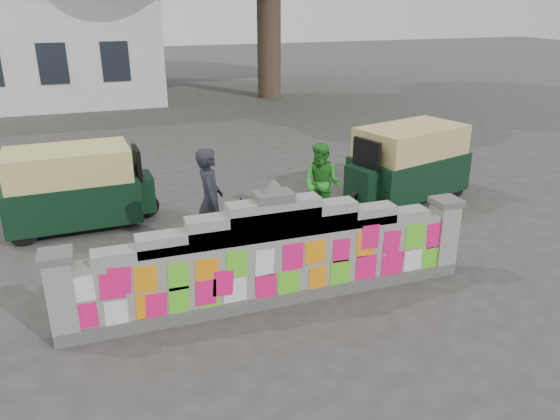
{
  "coord_description": "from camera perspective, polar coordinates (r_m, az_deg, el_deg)",
  "views": [
    {
      "loc": [
        -2.42,
        -7.02,
        4.41
      ],
      "look_at": [
        0.45,
        1.0,
        1.1
      ],
      "focal_mm": 35.0,
      "sensor_mm": 36.0,
      "label": 1
    }
  ],
  "objects": [
    {
      "name": "rickshaw_right",
      "position": [
        12.94,
        13.13,
        4.89
      ],
      "size": [
        3.2,
        2.1,
        1.72
      ],
      "rotation": [
        0.0,
        0.0,
        3.41
      ],
      "color": "black",
      "rests_on": "ground"
    },
    {
      "name": "ground",
      "position": [
        8.63,
        -0.6,
        -9.48
      ],
      "size": [
        100.0,
        100.0,
        0.0
      ],
      "primitive_type": "plane",
      "color": "#383533",
      "rests_on": "ground"
    },
    {
      "name": "cyclist_bike",
      "position": [
        9.6,
        -7.12,
        -2.62
      ],
      "size": [
        2.18,
        1.05,
        1.1
      ],
      "primitive_type": "imported",
      "rotation": [
        0.0,
        0.0,
        1.42
      ],
      "color": "black",
      "rests_on": "ground"
    },
    {
      "name": "parapet_wall",
      "position": [
        8.27,
        -0.61,
        -5.03
      ],
      "size": [
        6.48,
        0.44,
        2.01
      ],
      "color": "#4C4C49",
      "rests_on": "ground"
    },
    {
      "name": "cyclist_rider",
      "position": [
        9.46,
        -7.22,
        -0.5
      ],
      "size": [
        0.55,
        0.74,
        1.87
      ],
      "primitive_type": "imported",
      "rotation": [
        0.0,
        0.0,
        1.42
      ],
      "color": "#22222A",
      "rests_on": "ground"
    },
    {
      "name": "rickshaw_left",
      "position": [
        11.77,
        -20.59,
        2.29
      ],
      "size": [
        3.02,
        1.49,
        1.66
      ],
      "rotation": [
        0.0,
        0.0,
        0.04
      ],
      "color": "black",
      "rests_on": "ground"
    },
    {
      "name": "pedestrian",
      "position": [
        11.26,
        4.38,
        2.74
      ],
      "size": [
        1.03,
        1.04,
        1.7
      ],
      "primitive_type": "imported",
      "rotation": [
        0.0,
        0.0,
        -0.84
      ],
      "color": "green",
      "rests_on": "ground"
    }
  ]
}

